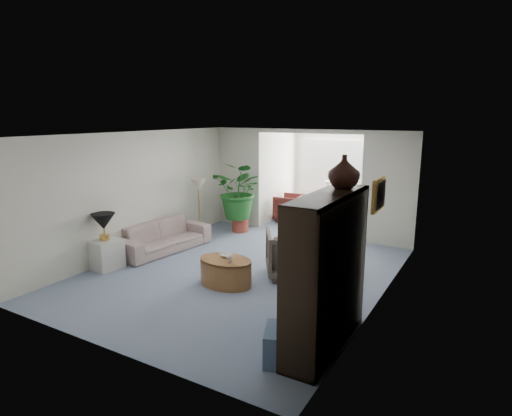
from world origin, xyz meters
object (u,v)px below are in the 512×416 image
Objects in this scene: side_table_dark at (335,261)px; table_lamp at (103,221)px; wingback_chair at (292,253)px; entertainment_cabinet at (326,272)px; sofa at (163,237)px; coffee_bowl at (226,256)px; floor_lamp at (198,185)px; ottoman at (286,345)px; end_table at (106,254)px; coffee_table at (226,272)px; cabinet_urn at (344,172)px; sunroom_chair_blue at (345,213)px; plant_pot at (240,225)px; coffee_cup at (230,260)px; sunroom_chair_maroon at (291,208)px; framed_picture at (380,195)px; sunroom_table at (327,209)px.

table_lamp is at bearing -156.00° from side_table_dark.
entertainment_cabinet is (1.37, -1.94, 0.55)m from wingback_chair.
coffee_bowl is (2.13, -0.78, 0.17)m from sofa.
floor_lamp is 0.72× the size of ottoman.
end_table is at bearing 0.00° from table_lamp.
coffee_table is at bearing 140.62° from ottoman.
sunroom_chair_blue is at bearing 107.42° from cabinet_urn.
sunroom_chair_blue is (0.62, 4.46, -0.09)m from coffee_bowl.
plant_pot is 0.47× the size of sunroom_chair_blue.
wingback_chair reaches higher than ottoman.
ottoman is (1.76, -1.46, -0.30)m from coffee_cup.
side_table_dark is 0.75× the size of sunroom_chair_maroon.
coffee_cup is at bearing 140.17° from ottoman.
side_table_dark reaches higher than plant_pot.
framed_picture is 2.60m from coffee_cup.
table_lamp reaches higher than coffee_table.
coffee_bowl is 0.46× the size of cabinet_urn.
cabinet_urn is at bearing 90.00° from entertainment_cabinet.
wingback_chair is 1.80× the size of ottoman.
coffee_table is 4.66m from sunroom_chair_maroon.
wingback_chair is (0.83, 0.85, -0.06)m from coffee_bowl.
floor_lamp reaches higher than sunroom_table.
coffee_cup is at bearing -60.75° from plant_pot.
sunroom_table is (2.19, 5.78, -0.64)m from table_lamp.
coffee_cup is 0.20× the size of ottoman.
side_table_dark is 3.44m from sunroom_chair_blue.
wingback_chair is at bearing 133.65° from cabinet_urn.
side_table_dark is at bearing -77.23° from sofa.
framed_picture is at bearing 11.14° from end_table.
cabinet_urn is 1.05× the size of plant_pot.
framed_picture is 4.91m from table_lamp.
entertainment_cabinet reaches higher than sofa.
table_lamp reaches higher than coffee_bowl.
end_table is at bearing 165.65° from ottoman.
sunroom_table is (-2.56, 4.84, -1.43)m from framed_picture.
entertainment_cabinet is at bearing 67.07° from ottoman.
sunroom_chair_blue reaches higher than ottoman.
plant_pot is (0.80, 3.46, -0.75)m from table_lamp.
sofa is 2.62× the size of sunroom_chair_maroon.
sunroom_table is at bearing 117.90° from framed_picture.
table_lamp is 3.50m from wingback_chair.
floor_lamp reaches higher than wingback_chair.
sofa is 2.20m from plant_pot.
coffee_bowl is at bearing 8.98° from sunroom_chair_maroon.
coffee_bowl is 2.50m from entertainment_cabinet.
sofa is 3.68m from side_table_dark.
ottoman is at bearing -103.12° from framed_picture.
ottoman is 0.59× the size of sunroom_chair_blue.
coffee_cup is 0.12× the size of sunroom_chair_blue.
coffee_table is at bearing -44.29° from floor_lamp.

